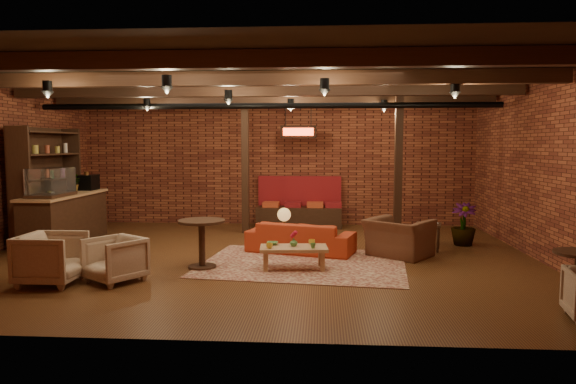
# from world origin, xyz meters

# --- Properties ---
(floor) EXTENTS (10.00, 10.00, 0.00)m
(floor) POSITION_xyz_m (0.00, 0.00, 0.00)
(floor) COLOR #37180D
(floor) RESTS_ON ground
(ceiling) EXTENTS (10.00, 8.00, 0.02)m
(ceiling) POSITION_xyz_m (0.00, 0.00, 3.20)
(ceiling) COLOR black
(ceiling) RESTS_ON wall_back
(wall_back) EXTENTS (10.00, 0.02, 3.20)m
(wall_back) POSITION_xyz_m (0.00, 4.00, 1.60)
(wall_back) COLOR maroon
(wall_back) RESTS_ON ground
(wall_front) EXTENTS (10.00, 0.02, 3.20)m
(wall_front) POSITION_xyz_m (0.00, -4.00, 1.60)
(wall_front) COLOR maroon
(wall_front) RESTS_ON ground
(wall_right) EXTENTS (0.02, 8.00, 3.20)m
(wall_right) POSITION_xyz_m (5.00, 0.00, 1.60)
(wall_right) COLOR maroon
(wall_right) RESTS_ON ground
(ceiling_beams) EXTENTS (9.80, 6.40, 0.22)m
(ceiling_beams) POSITION_xyz_m (0.00, 0.00, 3.08)
(ceiling_beams) COLOR black
(ceiling_beams) RESTS_ON ceiling
(ceiling_pipe) EXTENTS (9.60, 0.12, 0.12)m
(ceiling_pipe) POSITION_xyz_m (0.00, 1.60, 2.85)
(ceiling_pipe) COLOR black
(ceiling_pipe) RESTS_ON ceiling
(post_left) EXTENTS (0.16, 0.16, 3.20)m
(post_left) POSITION_xyz_m (-0.60, 2.60, 1.60)
(post_left) COLOR black
(post_left) RESTS_ON ground
(post_right) EXTENTS (0.16, 0.16, 3.20)m
(post_right) POSITION_xyz_m (2.80, 2.00, 1.60)
(post_right) COLOR black
(post_right) RESTS_ON ground
(service_counter) EXTENTS (0.80, 2.50, 1.60)m
(service_counter) POSITION_xyz_m (-4.10, 1.00, 0.80)
(service_counter) COLOR black
(service_counter) RESTS_ON ground
(plant_counter) EXTENTS (0.35, 0.39, 0.30)m
(plant_counter) POSITION_xyz_m (-4.00, 1.20, 1.22)
(plant_counter) COLOR #337F33
(plant_counter) RESTS_ON service_counter
(shelving_hutch) EXTENTS (0.52, 2.00, 2.40)m
(shelving_hutch) POSITION_xyz_m (-4.50, 1.10, 1.20)
(shelving_hutch) COLOR black
(shelving_hutch) RESTS_ON ground
(banquette) EXTENTS (2.10, 0.70, 1.00)m
(banquette) POSITION_xyz_m (0.60, 3.55, 0.50)
(banquette) COLOR maroon
(banquette) RESTS_ON ground
(service_sign) EXTENTS (0.86, 0.06, 0.30)m
(service_sign) POSITION_xyz_m (0.60, 3.10, 2.35)
(service_sign) COLOR #FF4119
(service_sign) RESTS_ON ceiling
(ceiling_spotlights) EXTENTS (6.40, 4.40, 0.28)m
(ceiling_spotlights) POSITION_xyz_m (0.00, 0.00, 2.86)
(ceiling_spotlights) COLOR black
(ceiling_spotlights) RESTS_ON ceiling
(rug) EXTENTS (3.72, 3.01, 0.01)m
(rug) POSITION_xyz_m (0.86, -0.44, 0.01)
(rug) COLOR maroon
(rug) RESTS_ON floor
(sofa) EXTENTS (2.14, 1.32, 0.58)m
(sofa) POSITION_xyz_m (0.77, 0.47, 0.29)
(sofa) COLOR #A62E17
(sofa) RESTS_ON floor
(coffee_table) EXTENTS (1.14, 0.64, 0.63)m
(coffee_table) POSITION_xyz_m (0.70, -0.84, 0.34)
(coffee_table) COLOR #A3744C
(coffee_table) RESTS_ON floor
(side_table_lamp) EXTENTS (0.51, 0.51, 0.83)m
(side_table_lamp) POSITION_xyz_m (0.44, 0.69, 0.63)
(side_table_lamp) COLOR black
(side_table_lamp) RESTS_ON floor
(round_table_left) EXTENTS (0.77, 0.77, 0.81)m
(round_table_left) POSITION_xyz_m (-0.81, -0.86, 0.55)
(round_table_left) COLOR black
(round_table_left) RESTS_ON floor
(armchair_a) EXTENTS (0.77, 0.82, 0.84)m
(armchair_a) POSITION_xyz_m (-2.78, -1.98, 0.42)
(armchair_a) COLOR beige
(armchair_a) RESTS_ON floor
(armchair_b) EXTENTS (0.98, 0.97, 0.74)m
(armchair_b) POSITION_xyz_m (-1.91, -1.79, 0.37)
(armchair_b) COLOR beige
(armchair_b) RESTS_ON floor
(armchair_right) EXTENTS (1.27, 1.20, 0.93)m
(armchair_right) POSITION_xyz_m (2.58, 0.24, 0.47)
(armchair_right) COLOR brown
(armchair_right) RESTS_ON floor
(side_table_book) EXTENTS (0.57, 0.57, 0.55)m
(side_table_book) POSITION_xyz_m (3.23, 0.87, 0.49)
(side_table_book) COLOR black
(side_table_book) RESTS_ON floor
(plant_tall) EXTENTS (1.81, 1.81, 2.61)m
(plant_tall) POSITION_xyz_m (4.05, 1.41, 1.31)
(plant_tall) COLOR #4C7F4C
(plant_tall) RESTS_ON floor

